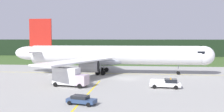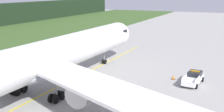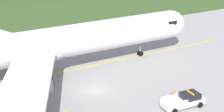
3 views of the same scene
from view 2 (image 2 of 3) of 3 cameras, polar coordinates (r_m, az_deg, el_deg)
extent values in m
plane|color=#979691|center=(41.69, 0.21, -6.93)|extent=(320.00, 320.00, 0.00)
cube|color=yellow|center=(42.84, -11.92, -6.66)|extent=(71.22, 0.96, 0.01)
cylinder|color=silver|center=(41.44, -12.25, -0.09)|extent=(44.56, 5.38, 4.97)
ellipsoid|color=silver|center=(61.17, 1.08, 4.38)|extent=(5.52, 5.02, 4.97)
ellipsoid|color=#AEB4C1|center=(40.10, -14.08, -2.65)|extent=(12.68, 5.34, 2.74)
cube|color=black|center=(59.97, 0.61, 5.05)|extent=(1.84, 4.74, 0.70)
cube|color=silver|center=(29.52, -1.68, -6.41)|extent=(14.38, 22.67, 0.35)
cylinder|color=#B0B0B0|center=(33.22, -5.25, -6.89)|extent=(4.34, 2.92, 2.88)
cylinder|color=black|center=(35.02, -3.42, -5.80)|extent=(0.14, 2.65, 2.65)
cylinder|color=gray|center=(56.17, -1.59, 0.16)|extent=(0.20, 0.20, 2.55)
cylinder|color=black|center=(56.58, -1.82, -1.07)|extent=(0.90, 0.23, 0.90)
cylinder|color=black|center=(56.35, -1.35, -1.13)|extent=(0.90, 0.23, 0.90)
cylinder|color=gray|center=(41.97, -18.24, -4.77)|extent=(0.28, 0.28, 2.55)
cylinder|color=black|center=(42.61, -17.13, -6.23)|extent=(1.20, 0.31, 1.20)
cylinder|color=black|center=(43.07, -17.82, -6.07)|extent=(1.20, 0.31, 1.20)
cylinder|color=black|center=(41.65, -18.43, -6.77)|extent=(1.20, 0.31, 1.20)
cylinder|color=black|center=(42.12, -19.12, -6.60)|extent=(1.20, 0.31, 1.20)
cylinder|color=gray|center=(37.95, -11.07, -6.23)|extent=(0.28, 0.28, 2.55)
cylinder|color=black|center=(39.11, -10.80, -7.61)|extent=(1.20, 0.31, 1.20)
cylinder|color=black|center=(38.72, -9.95, -7.79)|extent=(1.20, 0.31, 1.20)
cylinder|color=black|center=(38.07, -12.04, -8.25)|extent=(1.20, 0.31, 1.20)
cylinder|color=black|center=(37.67, -11.19, -8.45)|extent=(1.20, 0.31, 1.20)
cube|color=white|center=(46.02, 15.85, -4.54)|extent=(5.95, 2.56, 0.70)
cube|color=black|center=(46.79, 16.22, -3.38)|extent=(2.47, 2.09, 0.70)
cube|color=white|center=(44.79, 14.24, -4.16)|extent=(2.77, 0.35, 0.45)
cube|color=white|center=(44.35, 16.67, -4.48)|extent=(2.77, 0.35, 0.45)
cube|color=orange|center=(46.68, 16.25, -2.87)|extent=(0.33, 1.45, 0.16)
cylinder|color=black|center=(48.19, 15.20, -4.15)|extent=(0.78, 0.31, 0.76)
cylinder|color=black|center=(47.74, 17.63, -4.47)|extent=(0.78, 0.31, 0.76)
cylinder|color=black|center=(44.56, 13.88, -5.48)|extent=(0.78, 0.31, 0.76)
cylinder|color=black|center=(44.08, 16.50, -5.85)|extent=(0.78, 0.31, 0.76)
cube|color=black|center=(47.91, 12.14, -4.53)|extent=(0.60, 0.60, 0.03)
cone|color=orange|center=(47.80, 12.16, -4.10)|extent=(0.46, 0.46, 0.73)
camera|label=1|loc=(56.15, 71.42, -0.71)|focal=39.51mm
camera|label=3|loc=(29.36, 83.14, 17.67)|focal=54.75mm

